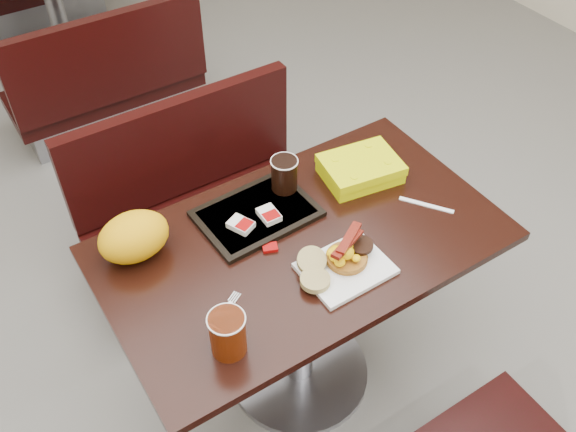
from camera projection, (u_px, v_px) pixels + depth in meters
floor at (299, 373)px, 2.44m from camera, size 6.00×7.00×0.01m
table_near at (300, 315)px, 2.18m from camera, size 1.20×0.70×0.75m
bench_near_n at (206, 199)px, 2.60m from camera, size 1.00×0.46×0.72m
table_far at (56, 10)px, 3.73m from camera, size 1.20×0.70×0.75m
bench_far_s at (100, 66)px, 3.32m from camera, size 1.00×0.46×0.72m
platter at (346, 268)px, 1.82m from camera, size 0.25×0.19×0.01m
pancake_stack at (347, 257)px, 1.83m from camera, size 0.15×0.15×0.03m
sausage_patty at (360, 245)px, 1.83m from camera, size 0.09×0.09×0.01m
scrambled_eggs at (346, 254)px, 1.79m from camera, size 0.09×0.08×0.04m
bacon_strips at (347, 243)px, 1.78m from camera, size 0.16×0.12×0.01m
muffin_bottom at (315, 280)px, 1.77m from camera, size 0.10×0.10×0.02m
muffin_top at (312, 261)px, 1.81m from camera, size 0.11×0.11×0.05m
coffee_cup_near at (228, 334)px, 1.60m from camera, size 0.10×0.10×0.13m
fork at (222, 314)px, 1.72m from camera, size 0.12×0.08×0.00m
knife at (426, 205)px, 2.02m from camera, size 0.11×0.15×0.00m
condiment_syrup at (282, 221)px, 1.96m from camera, size 0.05×0.04×0.01m
condiment_ketchup at (270, 248)px, 1.88m from camera, size 0.05×0.05×0.01m
tray at (257, 214)px, 1.98m from camera, size 0.37×0.27×0.02m
hashbrown_sleeve_left at (241, 225)px, 1.92m from camera, size 0.08×0.09×0.02m
hashbrown_sleeve_right at (269, 215)px, 1.95m from camera, size 0.06×0.07×0.02m
coffee_cup_far at (284, 174)px, 2.01m from camera, size 0.10×0.10×0.11m
clamshell at (360, 169)px, 2.09m from camera, size 0.27×0.22×0.07m
paper_bag at (134, 237)px, 1.82m from camera, size 0.22×0.17×0.15m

